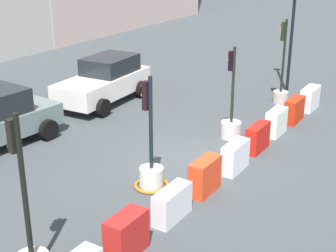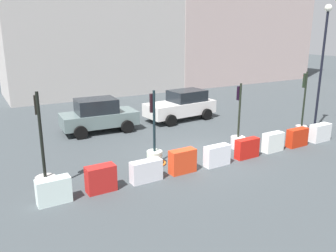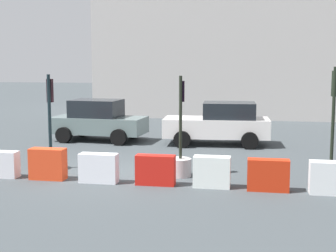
# 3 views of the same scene
# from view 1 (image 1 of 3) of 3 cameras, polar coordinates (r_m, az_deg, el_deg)

# --- Properties ---
(ground_plane) EXTENTS (120.00, 120.00, 0.00)m
(ground_plane) POSITION_cam_1_polar(r_m,az_deg,el_deg) (14.74, 3.08, -3.80)
(ground_plane) COLOR #3A4044
(traffic_light_0) EXTENTS (0.66, 0.66, 3.33)m
(traffic_light_0) POSITION_cam_1_polar(r_m,az_deg,el_deg) (10.10, -15.29, -13.26)
(traffic_light_0) COLOR #B8B2AD
(traffic_light_0) RESTS_ON ground_plane
(traffic_light_1) EXTENTS (0.91, 0.91, 2.98)m
(traffic_light_1) POSITION_cam_1_polar(r_m,az_deg,el_deg) (13.00, -1.92, -5.00)
(traffic_light_1) COLOR silver
(traffic_light_1) RESTS_ON ground_plane
(traffic_light_2) EXTENTS (0.65, 0.65, 2.96)m
(traffic_light_2) POSITION_cam_1_polar(r_m,az_deg,el_deg) (16.22, 7.15, 0.42)
(traffic_light_2) COLOR beige
(traffic_light_2) RESTS_ON ground_plane
(traffic_light_3) EXTENTS (0.58, 0.58, 3.23)m
(traffic_light_3) POSITION_cam_1_polar(r_m,az_deg,el_deg) (19.91, 12.66, 4.31)
(traffic_light_3) COLOR #B8AAA6
(traffic_light_3) RESTS_ON ground_plane
(construction_barrier_1) EXTENTS (0.98, 0.49, 0.89)m
(construction_barrier_1) POSITION_cam_1_polar(r_m,az_deg,el_deg) (10.49, -4.71, -12.19)
(construction_barrier_1) COLOR red
(construction_barrier_1) RESTS_ON ground_plane
(construction_barrier_2) EXTENTS (1.15, 0.42, 0.77)m
(construction_barrier_2) POSITION_cam_1_polar(r_m,az_deg,el_deg) (11.64, 0.47, -8.82)
(construction_barrier_2) COLOR silver
(construction_barrier_2) RESTS_ON ground_plane
(construction_barrier_3) EXTENTS (1.03, 0.44, 0.90)m
(construction_barrier_3) POSITION_cam_1_polar(r_m,az_deg,el_deg) (12.77, 4.18, -5.69)
(construction_barrier_3) COLOR red
(construction_barrier_3) RESTS_ON ground_plane
(construction_barrier_4) EXTENTS (1.08, 0.41, 0.82)m
(construction_barrier_4) POSITION_cam_1_polar(r_m,az_deg,el_deg) (14.01, 7.61, -3.49)
(construction_barrier_4) COLOR white
(construction_barrier_4) RESTS_ON ground_plane
(construction_barrier_5) EXTENTS (1.08, 0.38, 0.83)m
(construction_barrier_5) POSITION_cam_1_polar(r_m,az_deg,el_deg) (15.39, 10.10, -1.32)
(construction_barrier_5) COLOR red
(construction_barrier_5) RESTS_ON ground_plane
(construction_barrier_6) EXTENTS (0.99, 0.42, 0.85)m
(construction_barrier_6) POSITION_cam_1_polar(r_m,az_deg,el_deg) (16.74, 12.15, 0.42)
(construction_barrier_6) COLOR white
(construction_barrier_6) RESTS_ON ground_plane
(construction_barrier_7) EXTENTS (1.09, 0.41, 0.84)m
(construction_barrier_7) POSITION_cam_1_polar(r_m,az_deg,el_deg) (18.05, 14.09, 1.75)
(construction_barrier_7) COLOR red
(construction_barrier_7) RESTS_ON ground_plane
(construction_barrier_8) EXTENTS (1.12, 0.45, 0.84)m
(construction_barrier_8) POSITION_cam_1_polar(r_m,az_deg,el_deg) (19.48, 15.76, 3.01)
(construction_barrier_8) COLOR silver
(construction_barrier_8) RESTS_ON ground_plane
(car_white_van) EXTENTS (4.36, 2.35, 1.73)m
(car_white_van) POSITION_cam_1_polar(r_m,az_deg,el_deg) (19.64, -7.17, 5.14)
(car_white_van) COLOR silver
(car_white_van) RESTS_ON ground_plane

